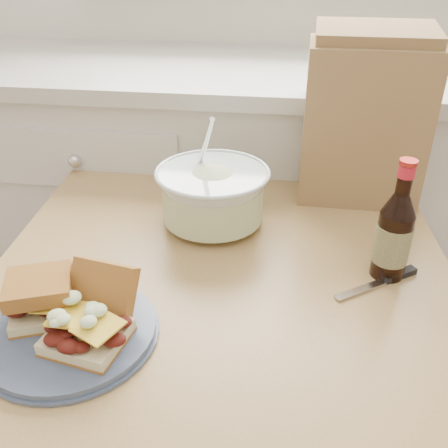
# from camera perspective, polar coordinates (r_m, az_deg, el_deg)

# --- Properties ---
(cabinet_run) EXTENTS (2.50, 0.64, 0.94)m
(cabinet_run) POSITION_cam_1_polar(r_m,az_deg,el_deg) (1.66, 5.04, 1.74)
(cabinet_run) COLOR silver
(cabinet_run) RESTS_ON ground
(dining_table) EXTENTS (0.92, 0.92, 0.72)m
(dining_table) POSITION_cam_1_polar(r_m,az_deg,el_deg) (1.01, -0.22, -9.72)
(dining_table) COLOR tan
(dining_table) RESTS_ON ground
(plate) EXTENTS (0.27, 0.27, 0.02)m
(plate) POSITION_cam_1_polar(r_m,az_deg,el_deg) (0.83, -17.13, -11.70)
(plate) COLOR #43516D
(plate) RESTS_ON dining_table
(sandwich_left) EXTENTS (0.12, 0.12, 0.07)m
(sandwich_left) POSITION_cam_1_polar(r_m,az_deg,el_deg) (0.84, -20.19, -7.90)
(sandwich_left) COLOR beige
(sandwich_left) RESTS_ON plate
(sandwich_right) EXTENTS (0.13, 0.17, 0.09)m
(sandwich_right) POSITION_cam_1_polar(r_m,az_deg,el_deg) (0.79, -14.91, -10.12)
(sandwich_right) COLOR beige
(sandwich_right) RESTS_ON plate
(coleslaw_bowl) EXTENTS (0.24, 0.24, 0.24)m
(coleslaw_bowl) POSITION_cam_1_polar(r_m,az_deg,el_deg) (1.06, -1.29, 3.01)
(coleslaw_bowl) COLOR silver
(coleslaw_bowl) RESTS_ON dining_table
(beer_bottle) EXTENTS (0.06, 0.06, 0.23)m
(beer_bottle) POSITION_cam_1_polar(r_m,az_deg,el_deg) (0.93, 18.84, -1.14)
(beer_bottle) COLOR black
(beer_bottle) RESTS_ON dining_table
(knife) EXTENTS (0.16, 0.12, 0.01)m
(knife) POSITION_cam_1_polar(r_m,az_deg,el_deg) (0.96, 18.42, -5.89)
(knife) COLOR silver
(knife) RESTS_ON dining_table
(paper_bag) EXTENTS (0.27, 0.18, 0.35)m
(paper_bag) POSITION_cam_1_polar(r_m,az_deg,el_deg) (1.19, 15.66, 11.00)
(paper_bag) COLOR #946E47
(paper_bag) RESTS_ON dining_table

